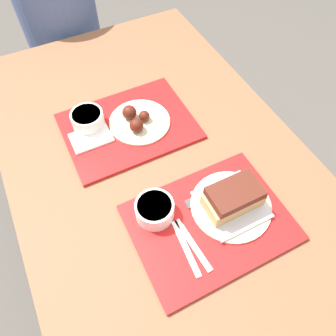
{
  "coord_description": "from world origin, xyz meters",
  "views": [
    {
      "loc": [
        -0.25,
        -0.55,
        1.6
      ],
      "look_at": [
        0.0,
        -0.04,
        0.77
      ],
      "focal_mm": 35.0,
      "sensor_mm": 36.0,
      "label": 1
    }
  ],
  "objects_px": {
    "tray_far": "(129,126)",
    "wings_plate_far": "(138,120)",
    "person_seated_across": "(57,9)",
    "tray_near": "(210,222)",
    "bowl_coleslaw_far": "(88,119)",
    "brisket_sandwich_plate": "(233,200)",
    "bowl_coleslaw_near": "(155,209)"
  },
  "relations": [
    {
      "from": "tray_far",
      "to": "wings_plate_far",
      "type": "bearing_deg",
      "value": -13.23
    },
    {
      "from": "wings_plate_far",
      "to": "person_seated_across",
      "type": "relative_size",
      "value": 0.32
    },
    {
      "from": "tray_near",
      "to": "wings_plate_far",
      "type": "height_order",
      "value": "wings_plate_far"
    },
    {
      "from": "bowl_coleslaw_far",
      "to": "person_seated_across",
      "type": "height_order",
      "value": "person_seated_across"
    },
    {
      "from": "tray_far",
      "to": "wings_plate_far",
      "type": "relative_size",
      "value": 2.07
    },
    {
      "from": "tray_far",
      "to": "brisket_sandwich_plate",
      "type": "distance_m",
      "value": 0.46
    },
    {
      "from": "person_seated_across",
      "to": "tray_far",
      "type": "bearing_deg",
      "value": -88.53
    },
    {
      "from": "tray_near",
      "to": "tray_far",
      "type": "height_order",
      "value": "same"
    },
    {
      "from": "brisket_sandwich_plate",
      "to": "wings_plate_far",
      "type": "height_order",
      "value": "brisket_sandwich_plate"
    },
    {
      "from": "tray_far",
      "to": "bowl_coleslaw_near",
      "type": "distance_m",
      "value": 0.36
    },
    {
      "from": "bowl_coleslaw_far",
      "to": "wings_plate_far",
      "type": "xyz_separation_m",
      "value": [
        0.16,
        -0.07,
        -0.02
      ]
    },
    {
      "from": "brisket_sandwich_plate",
      "to": "bowl_coleslaw_far",
      "type": "height_order",
      "value": "brisket_sandwich_plate"
    },
    {
      "from": "tray_near",
      "to": "brisket_sandwich_plate",
      "type": "relative_size",
      "value": 1.87
    },
    {
      "from": "wings_plate_far",
      "to": "person_seated_across",
      "type": "bearing_deg",
      "value": 93.68
    },
    {
      "from": "bowl_coleslaw_near",
      "to": "wings_plate_far",
      "type": "bearing_deg",
      "value": 74.27
    },
    {
      "from": "bowl_coleslaw_near",
      "to": "bowl_coleslaw_far",
      "type": "bearing_deg",
      "value": 97.89
    },
    {
      "from": "tray_far",
      "to": "bowl_coleslaw_near",
      "type": "xyz_separation_m",
      "value": [
        -0.07,
        -0.36,
        0.04
      ]
    },
    {
      "from": "tray_near",
      "to": "tray_far",
      "type": "relative_size",
      "value": 1.0
    },
    {
      "from": "bowl_coleslaw_near",
      "to": "brisket_sandwich_plate",
      "type": "bearing_deg",
      "value": -19.95
    },
    {
      "from": "bowl_coleslaw_near",
      "to": "person_seated_across",
      "type": "xyz_separation_m",
      "value": [
        0.04,
        1.19,
        -0.03
      ]
    },
    {
      "from": "brisket_sandwich_plate",
      "to": "bowl_coleslaw_far",
      "type": "relative_size",
      "value": 2.14
    },
    {
      "from": "bowl_coleslaw_far",
      "to": "wings_plate_far",
      "type": "bearing_deg",
      "value": -23.85
    },
    {
      "from": "brisket_sandwich_plate",
      "to": "tray_near",
      "type": "bearing_deg",
      "value": -169.23
    },
    {
      "from": "bowl_coleslaw_near",
      "to": "wings_plate_far",
      "type": "distance_m",
      "value": 0.36
    },
    {
      "from": "bowl_coleslaw_far",
      "to": "person_seated_across",
      "type": "bearing_deg",
      "value": 82.47
    },
    {
      "from": "bowl_coleslaw_near",
      "to": "brisket_sandwich_plate",
      "type": "distance_m",
      "value": 0.22
    },
    {
      "from": "brisket_sandwich_plate",
      "to": "bowl_coleslaw_near",
      "type": "bearing_deg",
      "value": 160.05
    },
    {
      "from": "wings_plate_far",
      "to": "tray_near",
      "type": "bearing_deg",
      "value": -85.63
    },
    {
      "from": "tray_far",
      "to": "brisket_sandwich_plate",
      "type": "height_order",
      "value": "brisket_sandwich_plate"
    },
    {
      "from": "tray_near",
      "to": "brisket_sandwich_plate",
      "type": "height_order",
      "value": "brisket_sandwich_plate"
    },
    {
      "from": "bowl_coleslaw_far",
      "to": "wings_plate_far",
      "type": "distance_m",
      "value": 0.17
    },
    {
      "from": "tray_near",
      "to": "wings_plate_far",
      "type": "distance_m",
      "value": 0.44
    }
  ]
}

